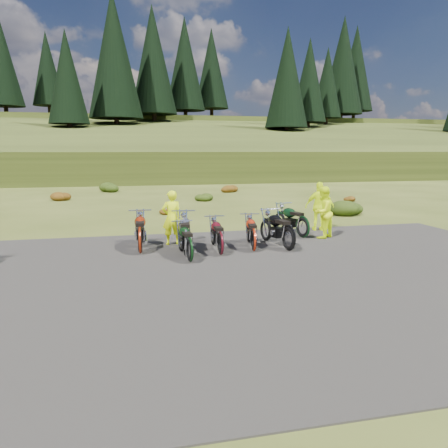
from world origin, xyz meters
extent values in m
plane|color=#3D4818|center=(0.00, 0.00, 0.00)|extent=(300.00, 300.00, 0.00)
cube|color=black|center=(0.00, -2.00, 0.00)|extent=(20.00, 12.00, 0.04)
cube|color=#313C14|center=(0.00, 110.00, 0.00)|extent=(300.00, 90.00, 9.17)
cylinder|color=black|center=(-21.00, 69.00, 9.48)|extent=(0.70, 0.70, 2.20)
cone|color=black|center=(-21.00, 69.00, 17.38)|extent=(6.16, 6.16, 14.00)
cylinder|color=black|center=(-15.00, 75.00, 10.27)|extent=(0.70, 0.70, 2.20)
cone|color=black|center=(-15.00, 75.00, 17.67)|extent=(5.72, 5.72, 13.00)
cylinder|color=black|center=(-9.00, 50.00, 5.69)|extent=(0.70, 0.70, 2.20)
cone|color=black|center=(-9.00, 50.00, 12.59)|extent=(5.28, 5.28, 12.00)
cylinder|color=black|center=(-3.00, 56.00, 6.88)|extent=(0.70, 0.70, 2.20)
cone|color=black|center=(-3.00, 56.00, 16.78)|extent=(7.92, 7.92, 18.00)
cylinder|color=black|center=(3.00, 62.00, 8.08)|extent=(0.70, 0.70, 2.20)
cone|color=black|center=(3.00, 62.00, 17.48)|extent=(7.48, 7.48, 17.00)
cylinder|color=black|center=(9.00, 68.00, 9.28)|extent=(0.70, 0.70, 2.20)
cone|color=black|center=(9.00, 68.00, 18.18)|extent=(7.04, 7.04, 16.00)
cylinder|color=black|center=(15.00, 74.00, 10.27)|extent=(0.70, 0.70, 2.20)
cone|color=black|center=(15.00, 74.00, 18.67)|extent=(6.60, 6.60, 15.00)
cylinder|color=black|center=(21.00, 49.00, 5.49)|extent=(0.70, 0.70, 2.20)
cone|color=black|center=(21.00, 49.00, 13.39)|extent=(6.16, 6.16, 14.00)
cylinder|color=black|center=(27.00, 55.00, 6.68)|extent=(0.70, 0.70, 2.20)
cone|color=black|center=(27.00, 55.00, 14.08)|extent=(5.72, 5.72, 13.00)
cylinder|color=black|center=(33.00, 61.00, 7.88)|extent=(0.70, 0.70, 2.20)
cone|color=black|center=(33.00, 61.00, 14.78)|extent=(5.28, 5.28, 12.00)
cylinder|color=black|center=(39.00, 67.00, 9.08)|extent=(0.70, 0.70, 2.20)
cone|color=black|center=(39.00, 67.00, 18.98)|extent=(7.92, 7.92, 18.00)
cylinder|color=black|center=(45.00, 73.00, 10.27)|extent=(0.70, 0.70, 2.20)
cone|color=black|center=(45.00, 73.00, 19.67)|extent=(7.48, 7.48, 17.00)
ellipsoid|color=#70300E|center=(-6.20, 16.60, 0.38)|extent=(1.30, 1.30, 0.77)
ellipsoid|color=#22350D|center=(-3.30, 21.90, 0.46)|extent=(1.56, 1.56, 0.92)
ellipsoid|color=#70300E|center=(-0.40, 9.20, 0.23)|extent=(0.77, 0.77, 0.45)
ellipsoid|color=#22350D|center=(2.50, 14.50, 0.31)|extent=(1.03, 1.03, 0.61)
ellipsoid|color=#70300E|center=(5.40, 19.80, 0.38)|extent=(1.30, 1.30, 0.77)
ellipsoid|color=#22350D|center=(8.30, 7.10, 0.46)|extent=(1.56, 1.56, 0.92)
ellipsoid|color=#70300E|center=(11.20, 12.40, 0.23)|extent=(0.77, 0.77, 0.45)
imported|color=#D8F30C|center=(-0.79, 2.07, 0.90)|extent=(0.69, 0.48, 1.80)
imported|color=#D8F30C|center=(4.54, 1.98, 0.92)|extent=(1.13, 1.08, 1.83)
imported|color=#D8F30C|center=(5.08, 3.37, 0.94)|extent=(1.18, 0.71, 1.89)
camera|label=1|loc=(-2.28, -12.14, 3.11)|focal=35.00mm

